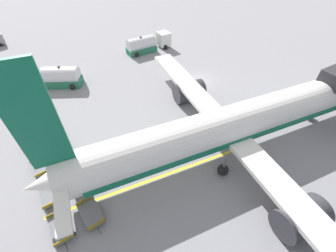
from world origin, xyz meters
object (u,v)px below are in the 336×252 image
Objects in this scene: airplane at (237,124)px; baggage_dolly_row_near_col_d at (61,228)px; baggage_dolly_row_mid_a_col_d at (91,214)px; baggage_dolly_row_mid_a_col_a at (54,135)px; baggage_dolly_row_mid_a_col_c at (77,180)px; fuel_tanker_secondary at (147,44)px; baggage_dolly_row_near_col_c at (50,194)px; baggage_dolly_row_near_col_b at (41,166)px; baggage_dolly_row_near_col_a at (32,144)px; fuel_tanker_primary at (55,77)px; baggage_dolly_row_mid_a_col_b at (65,155)px.

airplane reaches higher than baggage_dolly_row_near_col_d.
airplane is at bearing 96.93° from baggage_dolly_row_mid_a_col_d.
airplane is 11.67× the size of baggage_dolly_row_mid_a_col_a.
baggage_dolly_row_mid_a_col_d is at bearing 9.12° from baggage_dolly_row_mid_a_col_c.
baggage_dolly_row_mid_a_col_c is (24.47, -16.12, -0.85)m from fuel_tanker_secondary.
fuel_tanker_secondary is 2.56× the size of baggage_dolly_row_near_col_c.
baggage_dolly_row_near_col_b is 1.01× the size of baggage_dolly_row_near_col_c.
baggage_dolly_row_near_col_d is at bearing 10.55° from baggage_dolly_row_near_col_a.
baggage_dolly_row_near_col_a is 1.00× the size of baggage_dolly_row_near_col_c.
airplane is at bearing 38.31° from fuel_tanker_primary.
baggage_dolly_row_mid_a_col_a is 7.31m from baggage_dolly_row_mid_a_col_c.
fuel_tanker_secondary is 2.55× the size of baggage_dolly_row_mid_a_col_d.
airplane reaches higher than baggage_dolly_row_near_col_b.
fuel_tanker_primary is 22.84m from baggage_dolly_row_mid_a_col_d.
baggage_dolly_row_near_col_d is (7.23, 1.24, 0.00)m from baggage_dolly_row_near_col_b.
baggage_dolly_row_near_col_b is 4.28m from baggage_dolly_row_mid_a_col_a.
baggage_dolly_row_mid_a_col_b is 1.00× the size of baggage_dolly_row_mid_a_col_d.
baggage_dolly_row_mid_a_col_c is 4.01m from baggage_dolly_row_mid_a_col_d.
baggage_dolly_row_mid_a_col_b is at bearing 157.84° from baggage_dolly_row_near_col_c.
baggage_dolly_row_near_col_b is at bearing -170.25° from baggage_dolly_row_near_col_c.
baggage_dolly_row_mid_a_col_b is at bearing -38.80° from fuel_tanker_secondary.
baggage_dolly_row_mid_a_col_d is (22.80, 0.90, -0.88)m from fuel_tanker_primary.
airplane is 20.25m from baggage_dolly_row_mid_a_col_a.
baggage_dolly_row_mid_a_col_b is (3.19, 3.13, 0.00)m from baggage_dolly_row_near_col_a.
airplane is 11.64× the size of baggage_dolly_row_near_col_d.
baggage_dolly_row_near_col_b and baggage_dolly_row_mid_a_col_b have the same top height.
baggage_dolly_row_near_col_c is at bearing -6.03° from baggage_dolly_row_mid_a_col_a.
airplane reaches higher than baggage_dolly_row_mid_a_col_d.
baggage_dolly_row_near_col_a and baggage_dolly_row_mid_a_col_a have the same top height.
baggage_dolly_row_near_col_c is at bearing -75.79° from baggage_dolly_row_mid_a_col_c.
airplane reaches higher than fuel_tanker_secondary.
baggage_dolly_row_mid_a_col_c is (6.77, 3.81, 0.00)m from baggage_dolly_row_near_col_a.
fuel_tanker_secondary is at bearing 146.63° from baggage_dolly_row_mid_a_col_c.
airplane is 11.61× the size of baggage_dolly_row_near_col_b.
airplane is 20.15m from baggage_dolly_row_near_col_b.
baggage_dolly_row_mid_a_col_a is (-7.74, 0.82, 0.00)m from baggage_dolly_row_near_col_c.
baggage_dolly_row_near_col_b and baggage_dolly_row_mid_a_col_c have the same top height.
baggage_dolly_row_near_col_c and baggage_dolly_row_mid_a_col_b have the same top height.
fuel_tanker_primary is at bearing 173.66° from baggage_dolly_row_mid_a_col_a.
baggage_dolly_row_near_col_a is at bearing -135.61° from baggage_dolly_row_mid_a_col_b.
baggage_dolly_row_near_col_b is 1.00× the size of baggage_dolly_row_mid_a_col_b.
baggage_dolly_row_near_col_c is 1.00× the size of baggage_dolly_row_mid_a_col_a.
baggage_dolly_row_near_col_b is 2.39m from baggage_dolly_row_mid_a_col_b.
baggage_dolly_row_mid_a_col_c is (3.11, 3.02, 0.00)m from baggage_dolly_row_near_col_b.
baggage_dolly_row_near_col_a is 1.00× the size of baggage_dolly_row_near_col_d.
fuel_tanker_primary reaches higher than baggage_dolly_row_mid_a_col_c.
baggage_dolly_row_near_col_d and baggage_dolly_row_mid_a_col_d have the same top height.
baggage_dolly_row_near_col_a and baggage_dolly_row_near_col_d have the same top height.
fuel_tanker_secondary is 24.78m from baggage_dolly_row_mid_a_col_a.
baggage_dolly_row_near_col_c is 4.52m from baggage_dolly_row_mid_a_col_b.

